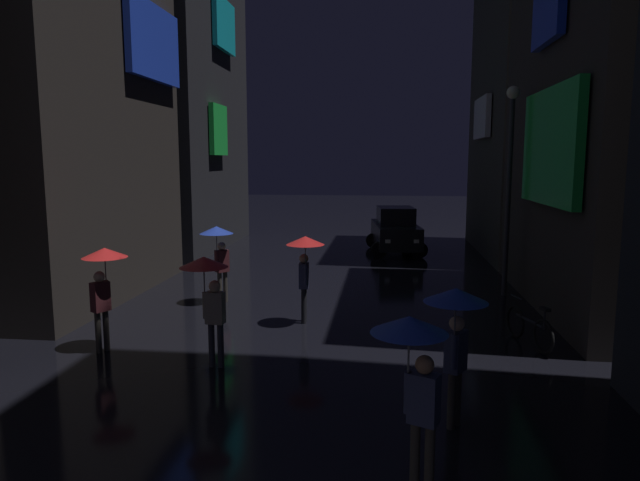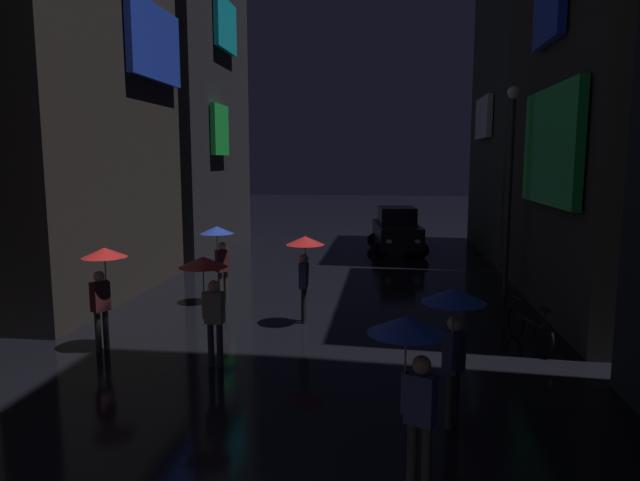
{
  "view_description": "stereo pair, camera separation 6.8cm",
  "coord_description": "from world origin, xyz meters",
  "px_view_note": "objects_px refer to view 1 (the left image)",
  "views": [
    {
      "loc": [
        1.57,
        -2.16,
        3.89
      ],
      "look_at": [
        0.0,
        11.38,
        1.95
      ],
      "focal_mm": 32.0,
      "sensor_mm": 36.0,
      "label": 1
    },
    {
      "loc": [
        1.64,
        -2.15,
        3.89
      ],
      "look_at": [
        0.0,
        11.38,
        1.95
      ],
      "focal_mm": 32.0,
      "sensor_mm": 36.0,
      "label": 2
    }
  ],
  "objects_px": {
    "pedestrian_near_crossing_blue": "(218,243)",
    "pedestrian_foreground_right_blue": "(456,318)",
    "pedestrian_far_right_red": "(103,270)",
    "car_distant": "(395,231)",
    "bicycle_parked_at_storefront": "(529,328)",
    "streetlamp_right_far": "(510,168)",
    "pedestrian_midstreet_centre_red": "(208,281)",
    "pedestrian_foreground_left_blue": "(414,355)",
    "pedestrian_midstreet_left_red": "(305,255)"
  },
  "relations": [
    {
      "from": "pedestrian_near_crossing_blue",
      "to": "pedestrian_foreground_right_blue",
      "type": "xyz_separation_m",
      "value": [
        5.48,
        -6.79,
        0.0
      ]
    },
    {
      "from": "pedestrian_far_right_red",
      "to": "car_distant",
      "type": "bearing_deg",
      "value": 65.25
    },
    {
      "from": "bicycle_parked_at_storefront",
      "to": "streetlamp_right_far",
      "type": "relative_size",
      "value": 0.3
    },
    {
      "from": "pedestrian_far_right_red",
      "to": "pedestrian_midstreet_centre_red",
      "type": "bearing_deg",
      "value": -16.71
    },
    {
      "from": "pedestrian_foreground_left_blue",
      "to": "bicycle_parked_at_storefront",
      "type": "distance_m",
      "value": 6.37
    },
    {
      "from": "car_distant",
      "to": "pedestrian_foreground_right_blue",
      "type": "bearing_deg",
      "value": -87.88
    },
    {
      "from": "pedestrian_midstreet_centre_red",
      "to": "pedestrian_foreground_right_blue",
      "type": "bearing_deg",
      "value": -25.77
    },
    {
      "from": "pedestrian_far_right_red",
      "to": "bicycle_parked_at_storefront",
      "type": "height_order",
      "value": "pedestrian_far_right_red"
    },
    {
      "from": "pedestrian_near_crossing_blue",
      "to": "pedestrian_far_right_red",
      "type": "distance_m",
      "value": 4.19
    },
    {
      "from": "pedestrian_near_crossing_blue",
      "to": "car_distant",
      "type": "bearing_deg",
      "value": 61.96
    },
    {
      "from": "pedestrian_foreground_left_blue",
      "to": "streetlamp_right_far",
      "type": "bearing_deg",
      "value": 73.19
    },
    {
      "from": "pedestrian_midstreet_left_red",
      "to": "pedestrian_near_crossing_blue",
      "type": "xyz_separation_m",
      "value": [
        -2.6,
        1.69,
        0.0
      ]
    },
    {
      "from": "pedestrian_midstreet_left_red",
      "to": "streetlamp_right_far",
      "type": "relative_size",
      "value": 0.36
    },
    {
      "from": "bicycle_parked_at_storefront",
      "to": "pedestrian_far_right_red",
      "type": "bearing_deg",
      "value": -171.7
    },
    {
      "from": "pedestrian_near_crossing_blue",
      "to": "car_distant",
      "type": "height_order",
      "value": "pedestrian_near_crossing_blue"
    },
    {
      "from": "pedestrian_midstreet_left_red",
      "to": "pedestrian_near_crossing_blue",
      "type": "height_order",
      "value": "same"
    },
    {
      "from": "pedestrian_far_right_red",
      "to": "bicycle_parked_at_storefront",
      "type": "relative_size",
      "value": 1.21
    },
    {
      "from": "pedestrian_midstreet_centre_red",
      "to": "pedestrian_far_right_red",
      "type": "bearing_deg",
      "value": 163.29
    },
    {
      "from": "pedestrian_midstreet_left_red",
      "to": "pedestrian_midstreet_centre_red",
      "type": "relative_size",
      "value": 1.0
    },
    {
      "from": "streetlamp_right_far",
      "to": "car_distant",
      "type": "bearing_deg",
      "value": 112.31
    },
    {
      "from": "pedestrian_midstreet_left_red",
      "to": "bicycle_parked_at_storefront",
      "type": "bearing_deg",
      "value": -12.1
    },
    {
      "from": "pedestrian_near_crossing_blue",
      "to": "pedestrian_midstreet_centre_red",
      "type": "xyz_separation_m",
      "value": [
        1.21,
        -4.73,
        0.0
      ]
    },
    {
      "from": "pedestrian_midstreet_left_red",
      "to": "streetlamp_right_far",
      "type": "height_order",
      "value": "streetlamp_right_far"
    },
    {
      "from": "pedestrian_foreground_left_blue",
      "to": "pedestrian_foreground_right_blue",
      "type": "relative_size",
      "value": 1.0
    },
    {
      "from": "pedestrian_midstreet_left_red",
      "to": "pedestrian_far_right_red",
      "type": "distance_m",
      "value": 4.44
    },
    {
      "from": "car_distant",
      "to": "streetlamp_right_far",
      "type": "height_order",
      "value": "streetlamp_right_far"
    },
    {
      "from": "pedestrian_near_crossing_blue",
      "to": "bicycle_parked_at_storefront",
      "type": "relative_size",
      "value": 1.21
    },
    {
      "from": "pedestrian_foreground_right_blue",
      "to": "car_distant",
      "type": "distance_m",
      "value": 16.0
    },
    {
      "from": "pedestrian_foreground_right_blue",
      "to": "pedestrian_foreground_left_blue",
      "type": "bearing_deg",
      "value": -112.52
    },
    {
      "from": "pedestrian_foreground_left_blue",
      "to": "car_distant",
      "type": "relative_size",
      "value": 0.49
    },
    {
      "from": "pedestrian_near_crossing_blue",
      "to": "streetlamp_right_far",
      "type": "relative_size",
      "value": 0.36
    },
    {
      "from": "pedestrian_foreground_left_blue",
      "to": "streetlamp_right_far",
      "type": "height_order",
      "value": "streetlamp_right_far"
    },
    {
      "from": "pedestrian_midstreet_left_red",
      "to": "bicycle_parked_at_storefront",
      "type": "xyz_separation_m",
      "value": [
        4.91,
        -1.05,
        -1.28
      ]
    },
    {
      "from": "pedestrian_midstreet_left_red",
      "to": "pedestrian_foreground_right_blue",
      "type": "height_order",
      "value": "same"
    },
    {
      "from": "pedestrian_foreground_left_blue",
      "to": "pedestrian_near_crossing_blue",
      "type": "xyz_separation_m",
      "value": [
        -4.82,
        8.38,
        0.0
      ]
    },
    {
      "from": "pedestrian_far_right_red",
      "to": "car_distant",
      "type": "distance_m",
      "value": 14.54
    },
    {
      "from": "pedestrian_foreground_left_blue",
      "to": "pedestrian_midstreet_centre_red",
      "type": "bearing_deg",
      "value": 134.71
    },
    {
      "from": "pedestrian_foreground_left_blue",
      "to": "pedestrian_far_right_red",
      "type": "xyz_separation_m",
      "value": [
        -6.01,
        4.37,
        0.0
      ]
    },
    {
      "from": "pedestrian_midstreet_centre_red",
      "to": "bicycle_parked_at_storefront",
      "type": "relative_size",
      "value": 1.21
    },
    {
      "from": "pedestrian_far_right_red",
      "to": "pedestrian_foreground_right_blue",
      "type": "height_order",
      "value": "same"
    },
    {
      "from": "pedestrian_foreground_left_blue",
      "to": "bicycle_parked_at_storefront",
      "type": "relative_size",
      "value": 1.21
    },
    {
      "from": "bicycle_parked_at_storefront",
      "to": "pedestrian_near_crossing_blue",
      "type": "bearing_deg",
      "value": 159.92
    },
    {
      "from": "bicycle_parked_at_storefront",
      "to": "car_distant",
      "type": "bearing_deg",
      "value": 102.4
    },
    {
      "from": "pedestrian_foreground_right_blue",
      "to": "car_distant",
      "type": "height_order",
      "value": "pedestrian_foreground_right_blue"
    },
    {
      "from": "pedestrian_far_right_red",
      "to": "car_distant",
      "type": "height_order",
      "value": "pedestrian_far_right_red"
    },
    {
      "from": "pedestrian_midstreet_left_red",
      "to": "pedestrian_foreground_right_blue",
      "type": "distance_m",
      "value": 5.86
    },
    {
      "from": "car_distant",
      "to": "pedestrian_foreground_left_blue",
      "type": "bearing_deg",
      "value": -90.22
    },
    {
      "from": "pedestrian_midstreet_left_red",
      "to": "pedestrian_foreground_left_blue",
      "type": "bearing_deg",
      "value": -71.62
    },
    {
      "from": "pedestrian_foreground_left_blue",
      "to": "pedestrian_far_right_red",
      "type": "distance_m",
      "value": 7.43
    },
    {
      "from": "bicycle_parked_at_storefront",
      "to": "car_distant",
      "type": "relative_size",
      "value": 0.41
    }
  ]
}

